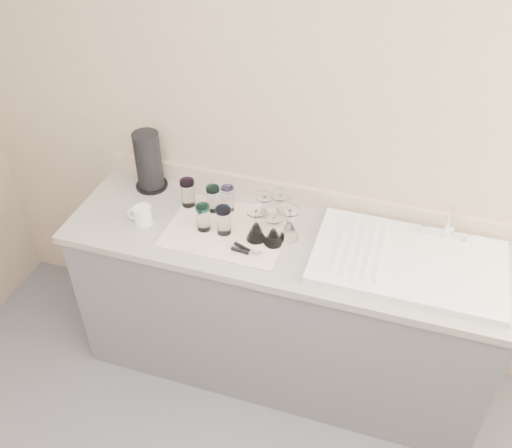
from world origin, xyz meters
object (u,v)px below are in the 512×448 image
(sink_unit, at_px, (409,261))
(tumbler_teal, at_px, (188,193))
(goblet_back_left, at_px, (264,213))
(paper_towel_roll, at_px, (149,162))
(tumbler_cyan, at_px, (213,199))
(can_opener, at_px, (247,251))
(goblet_extra, at_px, (289,228))
(goblet_front_right, at_px, (273,234))
(tumbler_lavender, at_px, (224,220))
(tumbler_purple, at_px, (228,199))
(white_mug, at_px, (142,215))
(goblet_front_left, at_px, (256,229))
(goblet_back_right, at_px, (280,213))
(tumbler_blue, at_px, (203,217))

(sink_unit, height_order, tumbler_teal, sink_unit)
(goblet_back_left, relative_size, paper_towel_roll, 0.50)
(tumbler_cyan, height_order, goblet_back_left, goblet_back_left)
(sink_unit, xyz_separation_m, can_opener, (-0.69, -0.15, -0.00))
(goblet_extra, relative_size, paper_towel_roll, 0.51)
(sink_unit, height_order, can_opener, sink_unit)
(goblet_front_right, height_order, paper_towel_roll, paper_towel_roll)
(goblet_back_left, distance_m, paper_towel_roll, 0.65)
(tumbler_lavender, xyz_separation_m, paper_towel_roll, (-0.48, 0.24, 0.07))
(tumbler_lavender, bearing_deg, tumbler_purple, 103.91)
(tumbler_purple, bearing_deg, goblet_extra, -18.07)
(tumbler_teal, height_order, tumbler_cyan, tumbler_teal)
(goblet_back_left, xyz_separation_m, paper_towel_roll, (-0.64, 0.11, 0.09))
(sink_unit, bearing_deg, tumbler_teal, 174.71)
(sink_unit, xyz_separation_m, white_mug, (-1.23, -0.09, 0.02))
(sink_unit, height_order, goblet_front_left, sink_unit)
(goblet_back_right, distance_m, white_mug, 0.65)
(tumbler_cyan, distance_m, tumbler_blue, 0.15)
(sink_unit, relative_size, tumbler_lavender, 5.93)
(tumbler_lavender, bearing_deg, paper_towel_roll, 153.51)
(goblet_back_right, bearing_deg, tumbler_blue, -153.91)
(can_opener, bearing_deg, goblet_front_right, 46.73)
(tumbler_blue, bearing_deg, tumbler_cyan, 93.23)
(tumbler_lavender, height_order, goblet_extra, goblet_extra)
(goblet_back_left, height_order, goblet_front_left, goblet_front_left)
(tumbler_lavender, xyz_separation_m, goblet_back_left, (0.16, 0.13, -0.02))
(white_mug, bearing_deg, tumbler_purple, 30.40)
(goblet_back_right, relative_size, can_opener, 1.08)
(sink_unit, distance_m, goblet_extra, 0.54)
(tumbler_purple, relative_size, can_opener, 0.87)
(tumbler_lavender, height_order, goblet_back_right, goblet_back_right)
(tumbler_blue, relative_size, white_mug, 1.04)
(tumbler_cyan, distance_m, goblet_front_left, 0.30)
(sink_unit, distance_m, goblet_back_right, 0.62)
(goblet_back_left, xyz_separation_m, can_opener, (-0.01, -0.23, -0.04))
(goblet_front_right, bearing_deg, tumbler_lavender, 178.83)
(tumbler_lavender, bearing_deg, tumbler_teal, 148.38)
(paper_towel_roll, bearing_deg, tumbler_cyan, -14.37)
(sink_unit, bearing_deg, tumbler_lavender, -176.77)
(tumbler_purple, xyz_separation_m, paper_towel_roll, (-0.44, 0.07, 0.08))
(paper_towel_roll, bearing_deg, goblet_front_left, -20.45)
(tumbler_lavender, distance_m, goblet_back_left, 0.20)
(can_opener, bearing_deg, goblet_extra, 47.32)
(tumbler_cyan, height_order, goblet_front_left, goblet_front_left)
(tumbler_lavender, xyz_separation_m, goblet_back_right, (0.22, 0.15, -0.02))
(goblet_back_left, relative_size, goblet_extra, 0.98)
(tumbler_cyan, bearing_deg, goblet_front_left, -28.45)
(paper_towel_roll, bearing_deg, goblet_front_right, -18.81)
(tumbler_cyan, bearing_deg, goblet_back_left, -4.00)
(tumbler_teal, height_order, white_mug, tumbler_teal)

